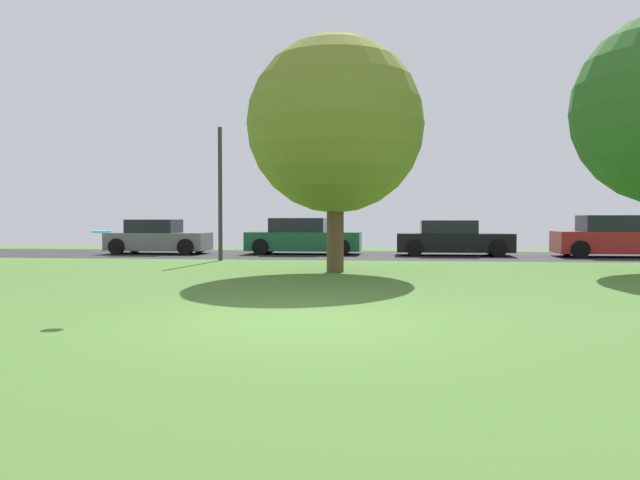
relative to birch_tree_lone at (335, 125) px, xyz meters
name	(u,v)px	position (x,y,z in m)	size (l,w,h in m)	color
ground_plane	(293,321)	(0.18, -8.06, -3.88)	(44.00, 44.00, 0.00)	#47702D
road_strip	(359,255)	(0.18, 7.94, -3.88)	(44.00, 6.40, 0.01)	#28282B
birch_tree_lone	(335,125)	(0.00, 0.00, 0.00)	(4.66, 4.66, 6.22)	brown
frisbee_disc	(102,232)	(-2.64, -7.96, -2.65)	(0.31, 0.31, 0.03)	#2DB2E0
parked_car_grey	(158,238)	(-7.95, 7.90, -3.25)	(4.01, 1.93, 1.39)	slate
parked_car_green	(303,238)	(-2.09, 8.31, -3.22)	(4.53, 1.99, 1.44)	#195633
parked_car_black	(453,239)	(3.79, 8.03, -3.26)	(4.36, 1.94, 1.36)	black
parked_car_red	(615,238)	(9.66, 7.74, -3.18)	(4.38, 2.03, 1.54)	#B21E1E
street_lamp_post	(220,194)	(-4.29, 4.14, -1.63)	(0.14, 0.14, 4.50)	#2D2D33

